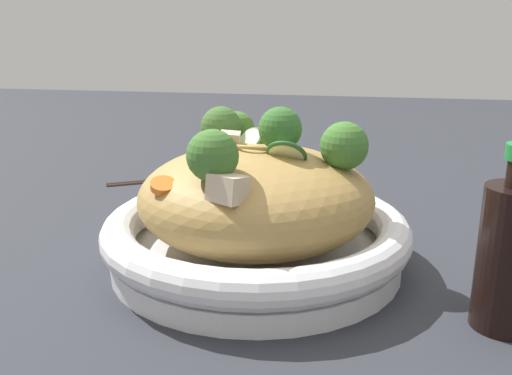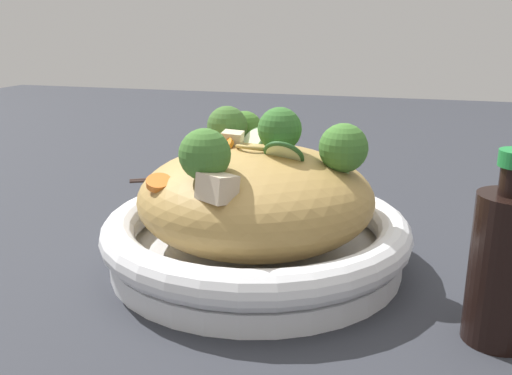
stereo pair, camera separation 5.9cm
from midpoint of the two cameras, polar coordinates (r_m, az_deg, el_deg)
name	(u,v)px [view 1 (the left image)]	position (r m, az deg, el deg)	size (l,w,h in m)	color
ground_plane	(256,263)	(0.62, -2.75, -7.82)	(3.00, 3.00, 0.00)	#2B2D34
serving_bowl	(256,237)	(0.61, -2.79, -5.19)	(0.33, 0.33, 0.06)	white
noodle_heap	(256,197)	(0.59, -2.85, -1.04)	(0.25, 0.25, 0.11)	#AB8747
broccoli_florets	(255,137)	(0.60, -2.91, 5.13)	(0.24, 0.21, 0.08)	#93B46F
carrot_coins	(200,161)	(0.56, -8.72, 2.63)	(0.10, 0.07, 0.04)	orange
zucchini_slices	(256,148)	(0.63, -2.69, 4.09)	(0.16, 0.12, 0.06)	beige
chicken_chunks	(229,169)	(0.53, -6.00, 1.89)	(0.15, 0.06, 0.04)	beige
soy_sauce_bottle	(511,253)	(0.51, 21.80, -6.38)	(0.06, 0.06, 0.16)	black
chopsticks_pair	(178,178)	(0.95, -9.76, 0.99)	(0.13, 0.22, 0.01)	black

